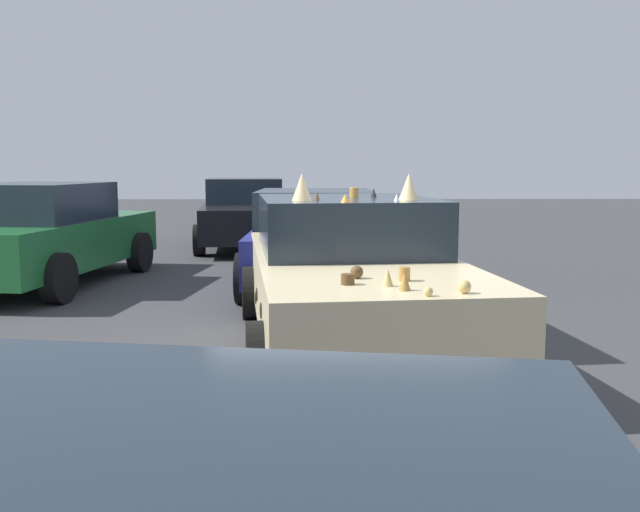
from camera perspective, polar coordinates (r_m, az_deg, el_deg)
ground_plane at (r=6.86m, az=2.53°, el=-7.47°), size 60.00×60.00×0.00m
art_car_decorated at (r=6.79m, az=2.45°, el=-1.43°), size 4.78×2.42×1.69m
parked_sedan_near_left at (r=15.26m, az=-6.20°, el=3.45°), size 4.66×2.29×1.47m
parked_sedan_behind_left at (r=10.06m, az=-0.43°, el=1.44°), size 4.08×2.05×1.41m
parked_sedan_row_back_center at (r=11.03m, az=-21.58°, el=1.64°), size 4.58×2.45×1.51m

